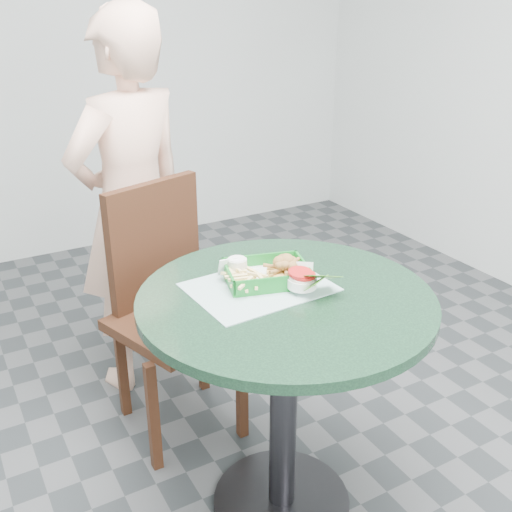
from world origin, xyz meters
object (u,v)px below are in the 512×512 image
dining_chair (167,294)px  sauce_ramekin (236,273)px  crab_sandwich (285,270)px  cafe_table (285,353)px  food_basket (267,282)px  diner_person (132,206)px

dining_chair → sauce_ramekin: bearing=-102.9°
dining_chair → crab_sandwich: bearing=-89.5°
sauce_ramekin → cafe_table: bearing=-59.5°
cafe_table → food_basket: 0.21m
food_basket → crab_sandwich: bearing=-13.4°
cafe_table → diner_person: (-0.13, 0.93, 0.19)m
cafe_table → crab_sandwich: 0.24m
dining_chair → crab_sandwich: 0.61m
diner_person → sauce_ramekin: (0.05, -0.79, 0.03)m
diner_person → crab_sandwich: size_ratio=13.70×
cafe_table → sauce_ramekin: 0.27m
dining_chair → diner_person: size_ratio=0.60×
diner_person → sauce_ramekin: 0.80m
cafe_table → crab_sandwich: bearing=60.2°
crab_sandwich → dining_chair: bearing=108.8°
diner_person → food_basket: bearing=79.0°
food_basket → cafe_table: bearing=-88.1°
cafe_table → crab_sandwich: size_ratio=7.41×
dining_chair → diner_person: (-0.00, 0.32, 0.24)m
dining_chair → crab_sandwich: dining_chair is taller
sauce_ramekin → dining_chair: bearing=95.4°
crab_sandwich → sauce_ramekin: (-0.13, 0.05, 0.00)m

